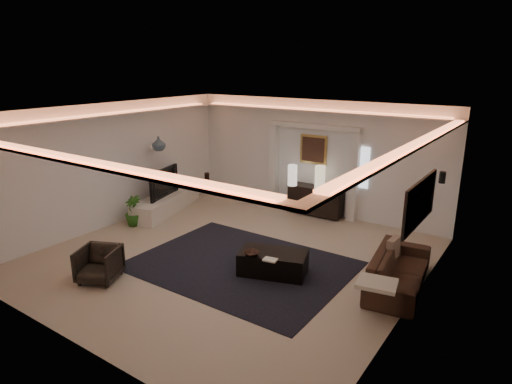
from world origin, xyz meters
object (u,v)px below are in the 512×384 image
Objects in this scene: console at (316,200)px; coffee_table at (273,263)px; sofa at (399,270)px; armchair at (99,264)px.

console is 1.15× the size of coffee_table.
armchair is at bearing 114.47° from sofa.
console is 3.51m from coffee_table.
sofa is 2.22m from coffee_table.
coffee_table is 1.78× the size of armchair.
console is 0.66× the size of sofa.
armchair is (-1.55, -5.37, -0.09)m from console.
console reaches higher than armchair.
console is 3.88m from sofa.
sofa is 5.29m from armchair.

